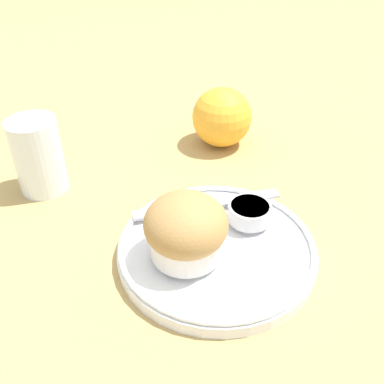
% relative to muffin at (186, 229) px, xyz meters
% --- Properties ---
extents(ground_plane, '(3.00, 3.00, 0.00)m').
position_rel_muffin_xyz_m(ground_plane, '(0.05, 0.02, -0.05)').
color(ground_plane, tan).
extents(plate, '(0.21, 0.21, 0.02)m').
position_rel_muffin_xyz_m(plate, '(0.04, 0.00, -0.04)').
color(plate, white).
rests_on(plate, ground_plane).
extents(muffin, '(0.08, 0.08, 0.07)m').
position_rel_muffin_xyz_m(muffin, '(0.00, 0.00, 0.00)').
color(muffin, silver).
rests_on(muffin, plate).
extents(cream_ramekin, '(0.05, 0.05, 0.02)m').
position_rel_muffin_xyz_m(cream_ramekin, '(0.09, 0.02, -0.02)').
color(cream_ramekin, silver).
rests_on(cream_ramekin, plate).
extents(berry_pair, '(0.02, 0.01, 0.01)m').
position_rel_muffin_xyz_m(berry_pair, '(0.01, 0.03, -0.03)').
color(berry_pair, maroon).
rests_on(berry_pair, plate).
extents(butter_knife, '(0.17, 0.05, 0.00)m').
position_rel_muffin_xyz_m(butter_knife, '(0.05, 0.06, -0.03)').
color(butter_knife, '#B7B7BC').
rests_on(butter_knife, plate).
extents(orange_fruit, '(0.09, 0.09, 0.09)m').
position_rel_muffin_xyz_m(orange_fruit, '(0.15, 0.21, -0.01)').
color(orange_fruit, '#F4A82D').
rests_on(orange_fruit, ground_plane).
extents(juice_glass, '(0.06, 0.06, 0.10)m').
position_rel_muffin_xyz_m(juice_glass, '(-0.11, 0.21, -0.00)').
color(juice_glass, silver).
rests_on(juice_glass, ground_plane).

